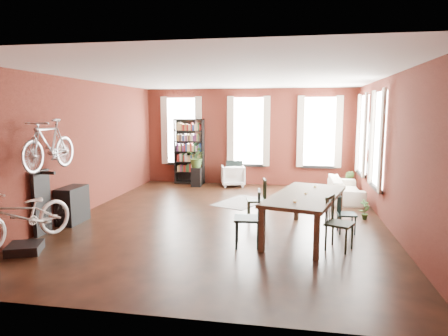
% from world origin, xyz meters
% --- Properties ---
extents(room, '(9.00, 9.04, 3.22)m').
position_xyz_m(room, '(0.25, 0.62, 2.14)').
color(room, black).
rests_on(room, ground).
extents(dining_table, '(1.75, 2.70, 0.85)m').
position_xyz_m(dining_table, '(1.76, -1.05, 0.43)').
color(dining_table, brown).
rests_on(dining_table, ground).
extents(dining_chair_a, '(0.52, 0.52, 1.04)m').
position_xyz_m(dining_chair_a, '(0.71, -1.78, 0.52)').
color(dining_chair_a, '#193638').
rests_on(dining_chair_a, ground).
extents(dining_chair_b, '(0.51, 0.51, 0.93)m').
position_xyz_m(dining_chair_b, '(0.70, 0.01, 0.47)').
color(dining_chair_b, black).
rests_on(dining_chair_b, ground).
extents(dining_chair_c, '(0.58, 0.58, 0.95)m').
position_xyz_m(dining_chair_c, '(2.34, -1.69, 0.48)').
color(dining_chair_c, black).
rests_on(dining_chair_c, ground).
extents(dining_chair_d, '(0.38, 0.38, 0.77)m').
position_xyz_m(dining_chair_d, '(2.59, -0.63, 0.39)').
color(dining_chair_d, '#1B3C3C').
rests_on(dining_chair_d, ground).
extents(bookshelf, '(1.00, 0.32, 2.20)m').
position_xyz_m(bookshelf, '(-2.00, 4.30, 1.10)').
color(bookshelf, black).
rests_on(bookshelf, ground).
extents(white_armchair, '(0.89, 0.85, 0.76)m').
position_xyz_m(white_armchair, '(-0.47, 4.10, 0.38)').
color(white_armchair, white).
rests_on(white_armchair, ground).
extents(cream_sofa, '(0.61, 2.08, 0.81)m').
position_xyz_m(cream_sofa, '(2.95, 2.60, 0.41)').
color(cream_sofa, beige).
rests_on(cream_sofa, ground).
extents(striped_rug, '(1.54, 1.86, 0.01)m').
position_xyz_m(striped_rug, '(0.13, 1.72, 0.01)').
color(striped_rug, black).
rests_on(striped_rug, ground).
extents(bike_trainer, '(0.70, 0.70, 0.16)m').
position_xyz_m(bike_trainer, '(-3.06, -2.82, 0.08)').
color(bike_trainer, black).
rests_on(bike_trainer, ground).
extents(bike_wall_rack, '(0.16, 0.60, 1.30)m').
position_xyz_m(bike_wall_rack, '(-3.40, -1.80, 0.65)').
color(bike_wall_rack, black).
rests_on(bike_wall_rack, ground).
extents(console_table, '(0.40, 0.80, 0.80)m').
position_xyz_m(console_table, '(-3.28, -0.90, 0.40)').
color(console_table, black).
rests_on(console_table, ground).
extents(plant_stand, '(0.32, 0.32, 0.62)m').
position_xyz_m(plant_stand, '(-1.63, 3.78, 0.31)').
color(plant_stand, black).
rests_on(plant_stand, ground).
extents(plant_by_sofa, '(0.49, 0.72, 0.29)m').
position_xyz_m(plant_by_sofa, '(3.16, 3.77, 0.15)').
color(plant_by_sofa, '#2E4F1F').
rests_on(plant_by_sofa, ground).
extents(plant_small, '(0.46, 0.52, 0.17)m').
position_xyz_m(plant_small, '(3.13, 0.48, 0.08)').
color(plant_small, '#335C25').
rests_on(plant_small, ground).
extents(bicycle_floor, '(0.96, 1.17, 1.93)m').
position_xyz_m(bicycle_floor, '(-3.06, -2.80, 1.12)').
color(bicycle_floor, beige).
rests_on(bicycle_floor, bike_trainer).
extents(bicycle_hung, '(0.47, 1.00, 1.66)m').
position_xyz_m(bicycle_hung, '(-3.15, -1.80, 2.13)').
color(bicycle_hung, '#A5A8AD').
rests_on(bicycle_hung, bike_wall_rack).
extents(plant_on_stand, '(0.79, 0.83, 0.53)m').
position_xyz_m(plant_on_stand, '(-1.61, 3.81, 0.89)').
color(plant_on_stand, '#345522').
rests_on(plant_on_stand, plant_stand).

